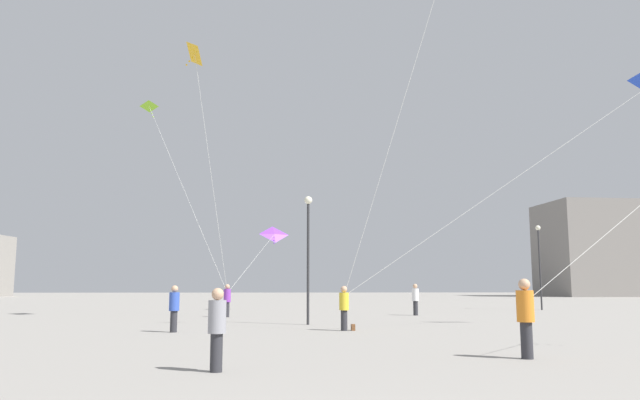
% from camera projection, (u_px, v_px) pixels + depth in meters
% --- Properties ---
extents(person_in_yellow, '(0.37, 0.37, 1.69)m').
position_uv_depth(person_in_yellow, '(344.00, 306.00, 23.51)').
color(person_in_yellow, '#2D2D33').
rests_on(person_in_yellow, ground_plane).
extents(person_in_white, '(0.39, 0.39, 1.80)m').
position_uv_depth(person_in_white, '(415.00, 298.00, 35.59)').
color(person_in_white, '#2D2D33').
rests_on(person_in_white, ground_plane).
extents(person_in_grey, '(0.36, 0.36, 1.65)m').
position_uv_depth(person_in_grey, '(217.00, 326.00, 12.31)').
color(person_in_grey, '#2D2D33').
rests_on(person_in_grey, ground_plane).
extents(person_in_blue, '(0.37, 0.37, 1.71)m').
position_uv_depth(person_in_blue, '(174.00, 306.00, 22.71)').
color(person_in_blue, '#2D2D33').
rests_on(person_in_blue, ground_plane).
extents(person_in_orange, '(0.41, 0.41, 1.87)m').
position_uv_depth(person_in_orange, '(526.00, 315.00, 14.52)').
color(person_in_orange, '#2D2D33').
rests_on(person_in_orange, ground_plane).
extents(person_in_purple, '(0.39, 0.39, 1.78)m').
position_uv_depth(person_in_purple, '(227.00, 299.00, 33.63)').
color(person_in_purple, '#2D2D33').
rests_on(person_in_purple, ground_plane).
extents(kite_amber_delta, '(2.35, 3.09, 13.26)m').
position_uv_depth(kite_amber_delta, '(196.00, 58.00, 33.22)').
color(kite_amber_delta, yellow).
extents(kite_lime_delta, '(7.04, 8.45, 13.13)m').
position_uv_depth(kite_lime_delta, '(153.00, 114.00, 42.67)').
color(kite_lime_delta, '#8CD12D').
extents(kite_violet_delta, '(3.09, 9.50, 4.40)m').
position_uv_depth(kite_violet_delta, '(274.00, 235.00, 43.03)').
color(kite_violet_delta, purple).
extents(building_centre_hall, '(26.32, 14.58, 15.09)m').
position_uv_depth(building_centre_hall, '(623.00, 250.00, 100.60)').
color(building_centre_hall, gray).
rests_on(building_centre_hall, ground_plane).
extents(lamppost_east, '(0.36, 0.36, 5.70)m').
position_uv_depth(lamppost_east, '(308.00, 239.00, 27.52)').
color(lamppost_east, '#2D2D30').
rests_on(lamppost_east, ground_plane).
extents(lamppost_west, '(0.36, 0.36, 6.00)m').
position_uv_depth(lamppost_west, '(539.00, 254.00, 44.05)').
color(lamppost_west, '#2D2D30').
rests_on(lamppost_west, ground_plane).
extents(handbag_beside_flyer, '(0.15, 0.32, 0.24)m').
position_uv_depth(handbag_beside_flyer, '(353.00, 327.00, 23.51)').
color(handbag_beside_flyer, brown).
rests_on(handbag_beside_flyer, ground_plane).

